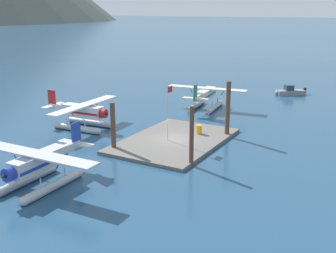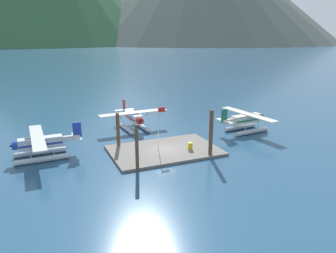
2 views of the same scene
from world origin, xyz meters
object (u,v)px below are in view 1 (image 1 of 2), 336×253
fuel_drum (199,129)px  boat_grey_open_se (290,92)px  seaplane_cream_stbd_fwd (206,97)px  flagpole (168,106)px  seaplane_white_bow_centre (83,114)px  seaplane_silver_port_fwd (39,166)px

fuel_drum → boat_grey_open_se: 25.93m
fuel_drum → seaplane_cream_stbd_fwd: bearing=21.1°
flagpole → seaplane_white_bow_centre: flagpole is taller
fuel_drum → boat_grey_open_se: size_ratio=0.21×
flagpole → boat_grey_open_se: flagpole is taller
flagpole → seaplane_cream_stbd_fwd: bearing=10.6°
flagpole → seaplane_cream_stbd_fwd: flagpole is taller
flagpole → seaplane_silver_port_fwd: bearing=166.9°
seaplane_silver_port_fwd → seaplane_white_bow_centre: size_ratio=1.00×
flagpole → seaplane_silver_port_fwd: flagpole is taller
seaplane_cream_stbd_fwd → seaplane_silver_port_fwd: same height
seaplane_cream_stbd_fwd → seaplane_white_bow_centre: same height
seaplane_cream_stbd_fwd → seaplane_white_bow_centre: 16.77m
flagpole → seaplane_white_bow_centre: 10.69m
seaplane_white_bow_centre → boat_grey_open_se: size_ratio=2.47×
flagpole → seaplane_white_bow_centre: bearing=90.4°
boat_grey_open_se → seaplane_cream_stbd_fwd: bearing=152.9°
flagpole → seaplane_white_bow_centre: size_ratio=0.51×
seaplane_cream_stbd_fwd → boat_grey_open_se: seaplane_cream_stbd_fwd is taller
seaplane_white_bow_centre → seaplane_silver_port_fwd: bearing=-151.2°
seaplane_cream_stbd_fwd → boat_grey_open_se: 16.14m
seaplane_cream_stbd_fwd → fuel_drum: bearing=-158.9°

